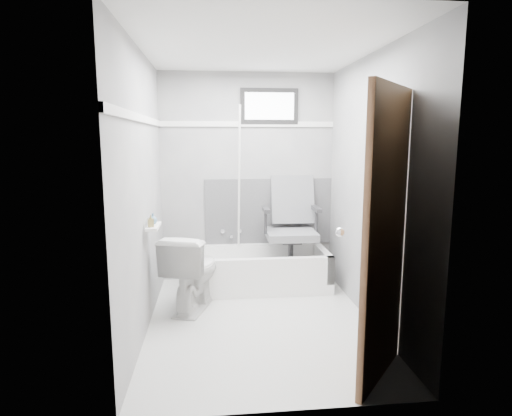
{
  "coord_description": "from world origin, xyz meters",
  "views": [
    {
      "loc": [
        -0.42,
        -3.66,
        1.66
      ],
      "look_at": [
        0.0,
        0.35,
        1.0
      ],
      "focal_mm": 30.0,
      "sensor_mm": 36.0,
      "label": 1
    }
  ],
  "objects": [
    {
      "name": "office_chair",
      "position": [
        0.46,
        0.96,
        0.68
      ],
      "size": [
        0.66,
        0.66,
        1.12
      ],
      "primitive_type": null,
      "rotation": [
        0.0,
        0.0,
        -0.02
      ],
      "color": "slate",
      "rests_on": "bathtub"
    },
    {
      "name": "shelf",
      "position": [
        -0.93,
        0.06,
        0.9
      ],
      "size": [
        0.1,
        0.32,
        0.02
      ],
      "primitive_type": "cube",
      "color": "white",
      "rests_on": "wall_left"
    },
    {
      "name": "wall_back",
      "position": [
        0.0,
        1.3,
        1.2
      ],
      "size": [
        2.0,
        0.02,
        2.4
      ],
      "primitive_type": "cube",
      "color": "slate",
      "rests_on": "floor"
    },
    {
      "name": "door",
      "position": [
        0.98,
        -1.28,
        1.0
      ],
      "size": [
        0.78,
        0.78,
        2.0
      ],
      "primitive_type": null,
      "color": "brown",
      "rests_on": "floor"
    },
    {
      "name": "soap_bottle_b",
      "position": [
        -0.94,
        0.12,
        0.96
      ],
      "size": [
        0.1,
        0.1,
        0.1
      ],
      "primitive_type": "imported",
      "rotation": [
        0.0,
        0.0,
        0.44
      ],
      "color": "slate",
      "rests_on": "shelf"
    },
    {
      "name": "toilet",
      "position": [
        -0.62,
        0.4,
        0.37
      ],
      "size": [
        0.64,
        0.86,
        0.75
      ],
      "primitive_type": "imported",
      "rotation": [
        0.0,
        0.0,
        2.83
      ],
      "color": "white",
      "rests_on": "floor"
    },
    {
      "name": "wall_right",
      "position": [
        1.0,
        0.0,
        1.2
      ],
      "size": [
        0.02,
        2.6,
        2.4
      ],
      "primitive_type": "cube",
      "color": "slate",
      "rests_on": "floor"
    },
    {
      "name": "wall_left",
      "position": [
        -1.0,
        0.0,
        1.2
      ],
      "size": [
        0.02,
        2.6,
        2.4
      ],
      "primitive_type": "cube",
      "color": "slate",
      "rests_on": "floor"
    },
    {
      "name": "trim_back",
      "position": [
        0.0,
        1.29,
        1.82
      ],
      "size": [
        2.0,
        0.02,
        0.06
      ],
      "primitive_type": "cube",
      "color": "white",
      "rests_on": "wall_back"
    },
    {
      "name": "bathtub",
      "position": [
        0.11,
        0.93,
        0.21
      ],
      "size": [
        1.5,
        0.7,
        0.42
      ],
      "primitive_type": null,
      "color": "white",
      "rests_on": "floor"
    },
    {
      "name": "ceiling",
      "position": [
        0.0,
        0.0,
        2.4
      ],
      "size": [
        2.6,
        2.6,
        0.0
      ],
      "primitive_type": "plane",
      "rotation": [
        3.14,
        0.0,
        0.0
      ],
      "color": "silver",
      "rests_on": "floor"
    },
    {
      "name": "floor",
      "position": [
        0.0,
        0.0,
        0.0
      ],
      "size": [
        2.6,
        2.6,
        0.0
      ],
      "primitive_type": "plane",
      "color": "silver",
      "rests_on": "ground"
    },
    {
      "name": "pole",
      "position": [
        -0.12,
        1.06,
        1.05
      ],
      "size": [
        0.02,
        0.46,
        1.91
      ],
      "primitive_type": "cylinder",
      "rotation": [
        0.23,
        0.0,
        0.0
      ],
      "color": "white",
      "rests_on": "bathtub"
    },
    {
      "name": "trim_left",
      "position": [
        -0.99,
        0.0,
        1.82
      ],
      "size": [
        0.02,
        2.6,
        0.06
      ],
      "primitive_type": "cube",
      "color": "white",
      "rests_on": "wall_left"
    },
    {
      "name": "wall_front",
      "position": [
        0.0,
        -1.3,
        1.2
      ],
      "size": [
        2.0,
        0.02,
        2.4
      ],
      "primitive_type": "cube",
      "color": "slate",
      "rests_on": "floor"
    },
    {
      "name": "soap_bottle_a",
      "position": [
        -0.94,
        -0.02,
        0.97
      ],
      "size": [
        0.06,
        0.06,
        0.1
      ],
      "primitive_type": "imported",
      "rotation": [
        0.0,
        0.0,
        0.33
      ],
      "color": "olive",
      "rests_on": "shelf"
    },
    {
      "name": "backerboard",
      "position": [
        0.25,
        1.29,
        0.8
      ],
      "size": [
        1.5,
        0.02,
        0.78
      ],
      "primitive_type": "cube",
      "color": "#4C4C4F",
      "rests_on": "wall_back"
    },
    {
      "name": "faucet",
      "position": [
        -0.2,
        1.27,
        0.55
      ],
      "size": [
        0.26,
        0.1,
        0.16
      ],
      "primitive_type": null,
      "color": "silver",
      "rests_on": "wall_back"
    },
    {
      "name": "window",
      "position": [
        0.25,
        1.29,
        2.02
      ],
      "size": [
        0.66,
        0.04,
        0.4
      ],
      "primitive_type": null,
      "color": "black",
      "rests_on": "wall_back"
    }
  ]
}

